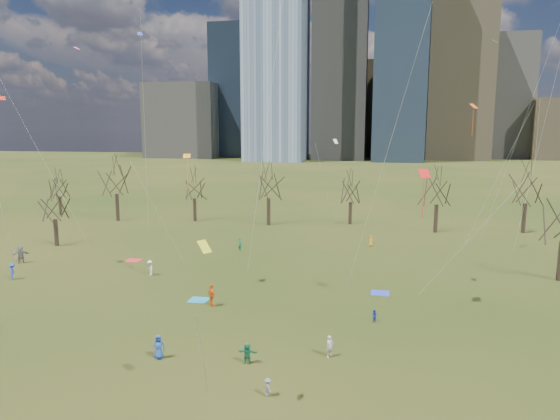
% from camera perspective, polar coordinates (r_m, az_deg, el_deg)
% --- Properties ---
extents(ground, '(500.00, 500.00, 0.00)m').
position_cam_1_polar(ground, '(36.08, -3.63, -14.14)').
color(ground, black).
rests_on(ground, ground).
extents(downtown_skyline, '(212.50, 78.00, 118.00)m').
position_cam_1_polar(downtown_skyline, '(244.19, 8.35, 15.01)').
color(downtown_skyline, slate).
rests_on(downtown_skyline, ground).
extents(bare_tree_row, '(113.04, 29.80, 9.50)m').
position_cam_1_polar(bare_tree_row, '(70.27, 3.73, 2.56)').
color(bare_tree_row, black).
rests_on(bare_tree_row, ground).
extents(blanket_teal, '(1.60, 1.50, 0.03)m').
position_cam_1_polar(blanket_teal, '(43.38, -9.27, -10.11)').
color(blanket_teal, teal).
rests_on(blanket_teal, ground).
extents(blanket_navy, '(1.60, 1.50, 0.03)m').
position_cam_1_polar(blanket_navy, '(45.42, 11.37, -9.28)').
color(blanket_navy, '#293EC0').
rests_on(blanket_navy, ground).
extents(blanket_crimson, '(1.60, 1.50, 0.03)m').
position_cam_1_polar(blanket_crimson, '(57.38, -16.40, -5.54)').
color(blanket_crimson, red).
rests_on(blanket_crimson, ground).
extents(person_0, '(0.89, 0.74, 1.57)m').
position_cam_1_polar(person_0, '(33.38, -13.71, -14.95)').
color(person_0, '#224695').
rests_on(person_0, ground).
extents(person_1, '(0.60, 0.61, 1.42)m').
position_cam_1_polar(person_1, '(32.88, 5.70, -15.25)').
color(person_1, beige).
rests_on(person_1, ground).
extents(person_3, '(0.73, 0.78, 1.06)m').
position_cam_1_polar(person_3, '(28.59, -1.39, -19.60)').
color(person_3, slate).
rests_on(person_3, ground).
extents(person_4, '(1.07, 1.09, 1.84)m').
position_cam_1_polar(person_4, '(41.55, -7.80, -9.64)').
color(person_4, orange).
rests_on(person_4, ground).
extents(person_5, '(1.27, 0.44, 1.35)m').
position_cam_1_polar(person_5, '(31.99, -3.75, -16.01)').
color(person_5, '#1A754D').
rests_on(person_5, ground).
extents(person_8, '(0.61, 0.63, 1.03)m').
position_cam_1_polar(person_8, '(38.65, 10.71, -11.83)').
color(person_8, '#2534A1').
rests_on(person_8, ground).
extents(person_9, '(1.06, 1.11, 1.51)m').
position_cam_1_polar(person_9, '(51.16, -14.64, -6.41)').
color(person_9, silver).
rests_on(person_9, ground).
extents(person_11, '(1.80, 1.47, 1.93)m').
position_cam_1_polar(person_11, '(60.68, -27.52, -4.51)').
color(person_11, '#5D5D61').
rests_on(person_11, ground).
extents(person_12, '(0.52, 0.72, 1.36)m').
position_cam_1_polar(person_12, '(62.34, 10.35, -3.51)').
color(person_12, orange).
rests_on(person_12, ground).
extents(person_13, '(0.68, 0.66, 1.58)m').
position_cam_1_polar(person_13, '(59.49, -4.61, -3.90)').
color(person_13, '#19744D').
rests_on(person_13, ground).
extents(person_15, '(1.04, 1.21, 1.63)m').
position_cam_1_polar(person_15, '(54.55, -28.24, -6.19)').
color(person_15, '#263FA5').
rests_on(person_15, ground).
extents(kites_airborne, '(60.04, 53.45, 32.23)m').
position_cam_1_polar(kites_airborne, '(46.48, 7.25, 7.98)').
color(kites_airborne, orange).
rests_on(kites_airborne, ground).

